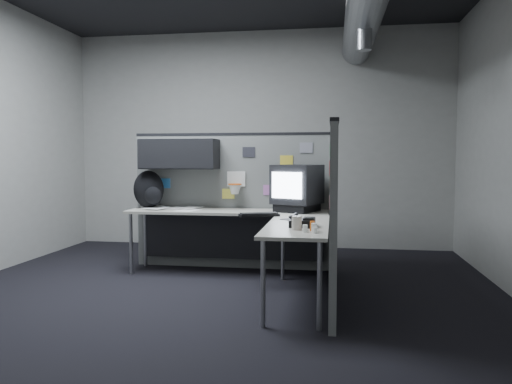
% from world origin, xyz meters
% --- Properties ---
extents(room, '(5.62, 5.62, 3.22)m').
position_xyz_m(room, '(0.56, 0.00, 2.10)').
color(room, black).
rests_on(room, ground).
extents(partition_back, '(2.44, 0.42, 1.63)m').
position_xyz_m(partition_back, '(-0.25, 1.23, 1.00)').
color(partition_back, slate).
rests_on(partition_back, ground).
extents(partition_right, '(0.07, 2.23, 1.63)m').
position_xyz_m(partition_right, '(1.10, 0.22, 0.82)').
color(partition_right, slate).
rests_on(partition_right, ground).
extents(desk, '(2.31, 2.11, 0.73)m').
position_xyz_m(desk, '(0.15, 0.70, 0.61)').
color(desk, '#A6A496').
rests_on(desk, ground).
extents(monitor, '(0.60, 0.61, 0.52)m').
position_xyz_m(monitor, '(0.70, 0.99, 1.00)').
color(monitor, black).
rests_on(monitor, desk).
extents(keyboard, '(0.43, 0.29, 0.04)m').
position_xyz_m(keyboard, '(0.34, 0.47, 0.75)').
color(keyboard, black).
rests_on(keyboard, desk).
extents(mouse, '(0.26, 0.27, 0.05)m').
position_xyz_m(mouse, '(0.71, 0.26, 0.75)').
color(mouse, black).
rests_on(mouse, desk).
extents(phone, '(0.22, 0.24, 0.11)m').
position_xyz_m(phone, '(0.83, -0.23, 0.77)').
color(phone, black).
rests_on(phone, desk).
extents(bottles, '(0.13, 0.18, 0.08)m').
position_xyz_m(bottles, '(0.93, -0.53, 0.76)').
color(bottles, silver).
rests_on(bottles, desk).
extents(cup, '(0.10, 0.10, 0.12)m').
position_xyz_m(cup, '(0.80, -0.43, 0.79)').
color(cup, '#B8AEA3').
rests_on(cup, desk).
extents(papers, '(0.82, 0.69, 0.02)m').
position_xyz_m(papers, '(-0.82, 1.08, 0.74)').
color(papers, white).
rests_on(papers, desk).
extents(backpack, '(0.44, 0.39, 0.45)m').
position_xyz_m(backpack, '(-1.08, 1.08, 0.95)').
color(backpack, black).
rests_on(backpack, desk).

